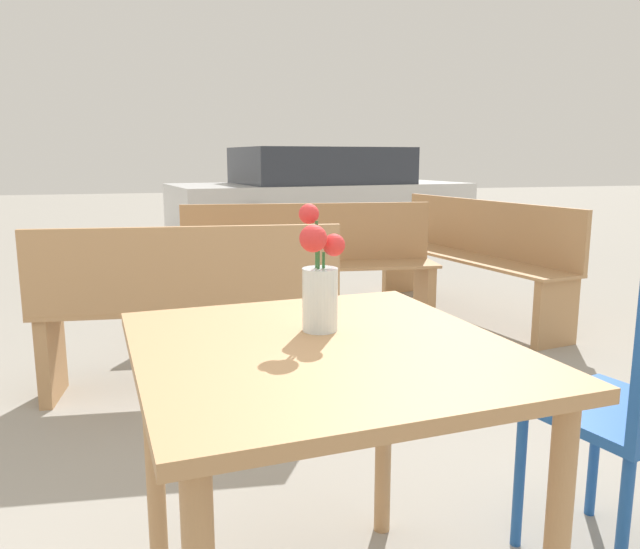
# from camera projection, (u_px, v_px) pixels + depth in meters

# --- Properties ---
(table_front) EXTENTS (0.87, 0.93, 0.76)m
(table_front) POSITION_uv_depth(u_px,v_px,m) (323.00, 392.00, 1.40)
(table_front) COLOR tan
(table_front) RESTS_ON ground_plane
(flower_vase) EXTENTS (0.11, 0.11, 0.30)m
(flower_vase) POSITION_uv_depth(u_px,v_px,m) (320.00, 286.00, 1.46)
(flower_vase) COLOR silver
(flower_vase) RESTS_ON table_front
(bench_near) EXTENTS (1.76, 0.58, 0.85)m
(bench_near) POSITION_uv_depth(u_px,v_px,m) (309.00, 260.00, 4.27)
(bench_near) COLOR tan
(bench_near) RESTS_ON ground_plane
(bench_middle) EXTENTS (1.48, 0.53, 0.85)m
(bench_middle) POSITION_uv_depth(u_px,v_px,m) (188.00, 306.00, 3.02)
(bench_middle) COLOR tan
(bench_middle) RESTS_ON ground_plane
(bench_far) EXTENTS (0.66, 1.93, 0.85)m
(bench_far) POSITION_uv_depth(u_px,v_px,m) (474.00, 251.00, 4.62)
(bench_far) COLOR tan
(bench_far) RESTS_ON ground_plane
(parked_car) EXTENTS (4.26, 2.21, 1.29)m
(parked_car) POSITION_uv_depth(u_px,v_px,m) (320.00, 196.00, 8.78)
(parked_car) COLOR silver
(parked_car) RESTS_ON ground_plane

